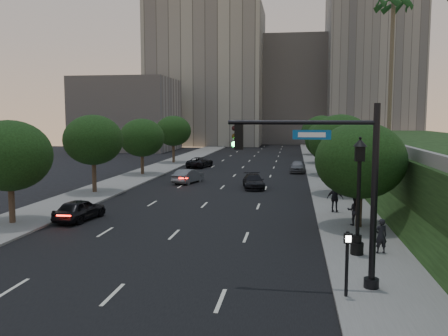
% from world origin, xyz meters
% --- Properties ---
extents(ground, '(160.00, 160.00, 0.00)m').
position_xyz_m(ground, '(0.00, 0.00, 0.00)').
color(ground, black).
rests_on(ground, ground).
extents(road_surface, '(16.00, 140.00, 0.02)m').
position_xyz_m(road_surface, '(0.00, 30.00, 0.01)').
color(road_surface, black).
rests_on(road_surface, ground).
extents(sidewalk_right, '(4.50, 140.00, 0.15)m').
position_xyz_m(sidewalk_right, '(10.25, 30.00, 0.07)').
color(sidewalk_right, slate).
rests_on(sidewalk_right, ground).
extents(sidewalk_left, '(4.50, 140.00, 0.15)m').
position_xyz_m(sidewalk_left, '(-10.25, 30.00, 0.07)').
color(sidewalk_left, slate).
rests_on(sidewalk_left, ground).
extents(parapet_wall, '(0.35, 90.00, 0.70)m').
position_xyz_m(parapet_wall, '(13.50, 28.00, 4.35)').
color(parapet_wall, slate).
rests_on(parapet_wall, embankment).
extents(office_block_left, '(26.00, 20.00, 32.00)m').
position_xyz_m(office_block_left, '(-14.00, 92.00, 16.00)').
color(office_block_left, gray).
rests_on(office_block_left, ground).
extents(office_block_mid, '(22.00, 18.00, 26.00)m').
position_xyz_m(office_block_mid, '(6.00, 102.00, 13.00)').
color(office_block_mid, '#A79F99').
rests_on(office_block_mid, ground).
extents(office_block_right, '(20.00, 22.00, 36.00)m').
position_xyz_m(office_block_right, '(24.00, 96.00, 18.00)').
color(office_block_right, gray).
rests_on(office_block_right, ground).
extents(office_block_filler, '(18.00, 16.00, 14.00)m').
position_xyz_m(office_block_filler, '(-26.00, 70.00, 7.00)').
color(office_block_filler, '#A79F99').
rests_on(office_block_filler, ground).
extents(tree_right_a, '(5.20, 5.20, 6.24)m').
position_xyz_m(tree_right_a, '(10.30, 8.00, 4.02)').
color(tree_right_a, '#38281C').
rests_on(tree_right_a, ground).
extents(tree_right_b, '(5.20, 5.20, 6.74)m').
position_xyz_m(tree_right_b, '(10.30, 20.00, 4.52)').
color(tree_right_b, '#38281C').
rests_on(tree_right_b, ground).
extents(tree_right_c, '(5.20, 5.20, 6.24)m').
position_xyz_m(tree_right_c, '(10.30, 33.00, 4.02)').
color(tree_right_c, '#38281C').
rests_on(tree_right_c, ground).
extents(tree_right_d, '(5.20, 5.20, 6.74)m').
position_xyz_m(tree_right_d, '(10.30, 47.00, 4.52)').
color(tree_right_d, '#38281C').
rests_on(tree_right_d, ground).
extents(tree_right_e, '(5.20, 5.20, 6.24)m').
position_xyz_m(tree_right_e, '(10.30, 62.00, 4.02)').
color(tree_right_e, '#38281C').
rests_on(tree_right_e, ground).
extents(tree_left_a, '(5.00, 5.00, 6.34)m').
position_xyz_m(tree_left_a, '(-10.30, 6.00, 4.21)').
color(tree_left_a, '#38281C').
rests_on(tree_left_a, ground).
extents(tree_left_b, '(5.00, 5.00, 6.71)m').
position_xyz_m(tree_left_b, '(-10.30, 18.00, 4.58)').
color(tree_left_b, '#38281C').
rests_on(tree_left_b, ground).
extents(tree_left_c, '(5.00, 5.00, 6.34)m').
position_xyz_m(tree_left_c, '(-10.30, 31.00, 4.21)').
color(tree_left_c, '#38281C').
rests_on(tree_left_c, ground).
extents(tree_left_d, '(5.00, 5.00, 6.71)m').
position_xyz_m(tree_left_d, '(-10.30, 45.00, 4.58)').
color(tree_left_d, '#38281C').
rests_on(tree_left_d, ground).
extents(palm_far, '(3.20, 3.20, 15.50)m').
position_xyz_m(palm_far, '(16.00, 30.00, 17.64)').
color(palm_far, '#4C4233').
rests_on(palm_far, embankment).
extents(traffic_signal_mast, '(5.68, 0.56, 7.00)m').
position_xyz_m(traffic_signal_mast, '(8.34, -2.24, 3.67)').
color(traffic_signal_mast, black).
rests_on(traffic_signal_mast, ground).
extents(street_lamp, '(0.64, 0.64, 5.62)m').
position_xyz_m(street_lamp, '(9.47, 2.15, 2.63)').
color(street_lamp, black).
rests_on(street_lamp, ground).
extents(pedestrian_signal, '(0.30, 0.33, 2.50)m').
position_xyz_m(pedestrian_signal, '(8.41, -3.30, 1.57)').
color(pedestrian_signal, black).
rests_on(pedestrian_signal, ground).
extents(sedan_near_left, '(2.22, 4.28, 1.39)m').
position_xyz_m(sedan_near_left, '(-6.80, 7.73, 0.70)').
color(sedan_near_left, black).
rests_on(sedan_near_left, ground).
extents(sedan_mid_left, '(2.54, 4.48, 1.40)m').
position_xyz_m(sedan_mid_left, '(-3.80, 25.47, 0.70)').
color(sedan_mid_left, '#57595E').
rests_on(sedan_mid_left, ground).
extents(sedan_far_left, '(3.12, 5.18, 1.34)m').
position_xyz_m(sedan_far_left, '(-5.51, 40.01, 0.67)').
color(sedan_far_left, black).
rests_on(sedan_far_left, ground).
extents(sedan_near_right, '(2.52, 4.71, 1.30)m').
position_xyz_m(sedan_near_right, '(2.90, 22.84, 0.65)').
color(sedan_near_right, black).
rests_on(sedan_near_right, ground).
extents(sedan_far_right, '(1.97, 4.42, 1.48)m').
position_xyz_m(sedan_far_right, '(7.00, 36.13, 0.74)').
color(sedan_far_right, slate).
rests_on(sedan_far_right, ground).
extents(pedestrian_a, '(0.68, 0.53, 1.64)m').
position_xyz_m(pedestrian_a, '(10.59, 2.53, 0.97)').
color(pedestrian_a, black).
rests_on(pedestrian_a, sidewalk_right).
extents(pedestrian_b, '(0.92, 0.76, 1.76)m').
position_xyz_m(pedestrian_b, '(10.10, 8.25, 1.03)').
color(pedestrian_b, black).
rests_on(pedestrian_b, sidewalk_right).
extents(pedestrian_c, '(1.16, 0.70, 1.85)m').
position_xyz_m(pedestrian_c, '(9.29, 12.11, 1.07)').
color(pedestrian_c, black).
rests_on(pedestrian_c, sidewalk_right).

